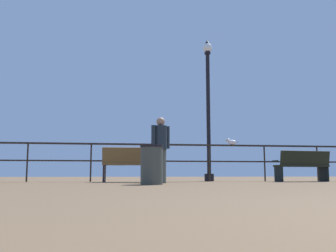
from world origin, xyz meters
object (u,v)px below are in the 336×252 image
(bench_near_left, at_px, (134,162))
(bench_near_right, at_px, (303,164))
(person_by_bench, at_px, (161,145))
(seagull_on_rail, at_px, (232,142))
(trash_bin, at_px, (152,165))
(lamppost_center, at_px, (208,105))

(bench_near_left, distance_m, bench_near_right, 4.72)
(bench_near_right, height_order, person_by_bench, person_by_bench)
(bench_near_right, bearing_deg, person_by_bench, -163.73)
(seagull_on_rail, bearing_deg, trash_bin, -130.89)
(person_by_bench, relative_size, seagull_on_rail, 3.93)
(bench_near_right, relative_size, trash_bin, 1.99)
(seagull_on_rail, relative_size, trash_bin, 0.50)
(bench_near_left, distance_m, trash_bin, 2.41)
(seagull_on_rail, bearing_deg, lamppost_center, 152.80)
(lamppost_center, bearing_deg, bench_near_left, -156.06)
(seagull_on_rail, distance_m, trash_bin, 4.17)
(bench_near_left, relative_size, bench_near_right, 1.09)
(bench_near_right, distance_m, seagull_on_rail, 2.07)
(bench_near_left, bearing_deg, lamppost_center, 23.94)
(bench_near_left, xyz_separation_m, trash_bin, (0.20, -2.40, -0.12))
(person_by_bench, distance_m, seagull_on_rail, 3.05)
(trash_bin, bearing_deg, bench_near_left, 94.87)
(lamppost_center, distance_m, seagull_on_rail, 1.33)
(bench_near_left, relative_size, lamppost_center, 0.39)
(lamppost_center, height_order, trash_bin, lamppost_center)
(lamppost_center, height_order, person_by_bench, lamppost_center)
(trash_bin, bearing_deg, person_by_bench, 74.38)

